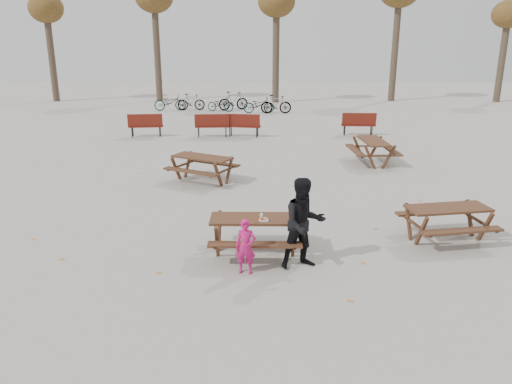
{
  "coord_description": "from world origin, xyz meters",
  "views": [
    {
      "loc": [
        0.13,
        -9.34,
        4.23
      ],
      "look_at": [
        0.0,
        1.0,
        1.0
      ],
      "focal_mm": 35.0,
      "sensor_mm": 36.0,
      "label": 1
    }
  ],
  "objects_px": {
    "soda_bottle": "(262,218)",
    "child": "(246,247)",
    "picnic_table_north": "(202,169)",
    "main_picnic_table": "(255,226)",
    "food_tray": "(264,220)",
    "picnic_table_far": "(373,152)",
    "picnic_table_east": "(446,224)",
    "adult": "(304,224)"
  },
  "relations": [
    {
      "from": "child",
      "to": "picnic_table_far",
      "type": "relative_size",
      "value": 0.56
    },
    {
      "from": "soda_bottle",
      "to": "child",
      "type": "xyz_separation_m",
      "value": [
        -0.29,
        -0.67,
        -0.32
      ]
    },
    {
      "from": "adult",
      "to": "picnic_table_north",
      "type": "relative_size",
      "value": 0.97
    },
    {
      "from": "food_tray",
      "to": "soda_bottle",
      "type": "distance_m",
      "value": 0.07
    },
    {
      "from": "main_picnic_table",
      "to": "food_tray",
      "type": "xyz_separation_m",
      "value": [
        0.17,
        -0.19,
        0.21
      ]
    },
    {
      "from": "picnic_table_east",
      "to": "main_picnic_table",
      "type": "bearing_deg",
      "value": -179.95
    },
    {
      "from": "main_picnic_table",
      "to": "picnic_table_east",
      "type": "relative_size",
      "value": 1.03
    },
    {
      "from": "soda_bottle",
      "to": "child",
      "type": "height_order",
      "value": "child"
    },
    {
      "from": "adult",
      "to": "picnic_table_far",
      "type": "height_order",
      "value": "adult"
    },
    {
      "from": "main_picnic_table",
      "to": "picnic_table_north",
      "type": "distance_m",
      "value": 5.53
    },
    {
      "from": "main_picnic_table",
      "to": "picnic_table_far",
      "type": "bearing_deg",
      "value": 62.55
    },
    {
      "from": "main_picnic_table",
      "to": "child",
      "type": "bearing_deg",
      "value": -100.88
    },
    {
      "from": "soda_bottle",
      "to": "adult",
      "type": "distance_m",
      "value": 0.89
    },
    {
      "from": "child",
      "to": "adult",
      "type": "xyz_separation_m",
      "value": [
        1.09,
        0.28,
        0.36
      ]
    },
    {
      "from": "child",
      "to": "soda_bottle",
      "type": "bearing_deg",
      "value": 73.8
    },
    {
      "from": "picnic_table_north",
      "to": "adult",
      "type": "bearing_deg",
      "value": -38.36
    },
    {
      "from": "food_tray",
      "to": "adult",
      "type": "relative_size",
      "value": 0.1
    },
    {
      "from": "picnic_table_far",
      "to": "picnic_table_east",
      "type": "bearing_deg",
      "value": 177.19
    },
    {
      "from": "picnic_table_north",
      "to": "picnic_table_far",
      "type": "bearing_deg",
      "value": 50.67
    },
    {
      "from": "food_tray",
      "to": "adult",
      "type": "xyz_separation_m",
      "value": [
        0.75,
        -0.4,
        0.09
      ]
    },
    {
      "from": "soda_bottle",
      "to": "picnic_table_north",
      "type": "height_order",
      "value": "soda_bottle"
    },
    {
      "from": "child",
      "to": "picnic_table_north",
      "type": "distance_m",
      "value": 6.32
    },
    {
      "from": "food_tray",
      "to": "soda_bottle",
      "type": "xyz_separation_m",
      "value": [
        -0.04,
        -0.01,
        0.05
      ]
    },
    {
      "from": "food_tray",
      "to": "picnic_table_east",
      "type": "relative_size",
      "value": 0.1
    },
    {
      "from": "main_picnic_table",
      "to": "child",
      "type": "height_order",
      "value": "child"
    },
    {
      "from": "picnic_table_east",
      "to": "picnic_table_far",
      "type": "xyz_separation_m",
      "value": [
        -0.13,
        6.9,
        0.03
      ]
    },
    {
      "from": "child",
      "to": "picnic_table_far",
      "type": "distance_m",
      "value": 9.49
    },
    {
      "from": "picnic_table_north",
      "to": "picnic_table_far",
      "type": "distance_m",
      "value": 6.15
    },
    {
      "from": "main_picnic_table",
      "to": "picnic_table_north",
      "type": "xyz_separation_m",
      "value": [
        -1.68,
        5.26,
        -0.19
      ]
    },
    {
      "from": "food_tray",
      "to": "picnic_table_east",
      "type": "height_order",
      "value": "food_tray"
    },
    {
      "from": "main_picnic_table",
      "to": "picnic_table_north",
      "type": "height_order",
      "value": "picnic_table_north"
    },
    {
      "from": "food_tray",
      "to": "picnic_table_north",
      "type": "relative_size",
      "value": 0.1
    },
    {
      "from": "main_picnic_table",
      "to": "picnic_table_east",
      "type": "xyz_separation_m",
      "value": [
        4.11,
        0.76,
        -0.21
      ]
    },
    {
      "from": "picnic_table_north",
      "to": "main_picnic_table",
      "type": "bearing_deg",
      "value": -44.58
    },
    {
      "from": "adult",
      "to": "picnic_table_far",
      "type": "xyz_separation_m",
      "value": [
        3.06,
        8.26,
        -0.48
      ]
    },
    {
      "from": "picnic_table_north",
      "to": "picnic_table_far",
      "type": "relative_size",
      "value": 0.97
    },
    {
      "from": "soda_bottle",
      "to": "picnic_table_east",
      "type": "xyz_separation_m",
      "value": [
        3.99,
        0.97,
        -0.47
      ]
    },
    {
      "from": "child",
      "to": "picnic_table_north",
      "type": "bearing_deg",
      "value": 111.25
    },
    {
      "from": "picnic_table_far",
      "to": "picnic_table_north",
      "type": "bearing_deg",
      "value": 109.05
    },
    {
      "from": "main_picnic_table",
      "to": "picnic_table_far",
      "type": "distance_m",
      "value": 8.63
    },
    {
      "from": "food_tray",
      "to": "child",
      "type": "xyz_separation_m",
      "value": [
        -0.33,
        -0.68,
        -0.27
      ]
    },
    {
      "from": "main_picnic_table",
      "to": "adult",
      "type": "relative_size",
      "value": 1.02
    }
  ]
}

